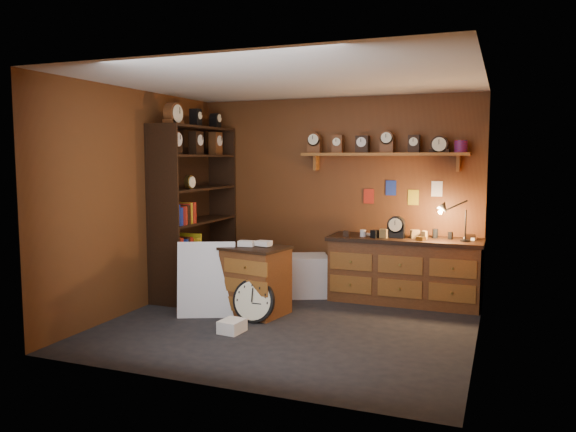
# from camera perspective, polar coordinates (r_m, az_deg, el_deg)

# --- Properties ---
(floor) EXTENTS (4.00, 4.00, 0.00)m
(floor) POSITION_cam_1_polar(r_m,az_deg,el_deg) (6.42, 0.04, -11.04)
(floor) COLOR black
(floor) RESTS_ON ground
(room_shell) EXTENTS (4.02, 3.62, 2.71)m
(room_shell) POSITION_cam_1_polar(r_m,az_deg,el_deg) (6.23, 0.79, 4.52)
(room_shell) COLOR brown
(room_shell) RESTS_ON ground
(shelving_unit) EXTENTS (0.47, 1.60, 2.58)m
(shelving_unit) POSITION_cam_1_polar(r_m,az_deg,el_deg) (7.84, -9.64, 1.32)
(shelving_unit) COLOR black
(shelving_unit) RESTS_ON ground
(workbench) EXTENTS (1.95, 0.66, 1.36)m
(workbench) POSITION_cam_1_polar(r_m,az_deg,el_deg) (7.43, 11.73, -5.06)
(workbench) COLOR brown
(workbench) RESTS_ON ground
(low_cabinet) EXTENTS (0.82, 0.73, 0.91)m
(low_cabinet) POSITION_cam_1_polar(r_m,az_deg,el_deg) (6.77, -3.30, -6.28)
(low_cabinet) COLOR brown
(low_cabinet) RESTS_ON ground
(big_round_clock) EXTENTS (0.50, 0.17, 0.51)m
(big_round_clock) POSITION_cam_1_polar(r_m,az_deg,el_deg) (6.50, -3.52, -8.58)
(big_round_clock) COLOR black
(big_round_clock) RESTS_ON ground
(white_panel) EXTENTS (0.70, 0.45, 0.90)m
(white_panel) POSITION_cam_1_polar(r_m,az_deg,el_deg) (6.85, -8.23, -10.01)
(white_panel) COLOR silver
(white_panel) RESTS_ON ground
(mini_fridge) EXTENTS (0.70, 0.73, 0.55)m
(mini_fridge) POSITION_cam_1_polar(r_m,az_deg,el_deg) (7.70, 2.02, -6.04)
(mini_fridge) COLOR silver
(mini_fridge) RESTS_ON ground
(floor_box_a) EXTENTS (0.33, 0.31, 0.16)m
(floor_box_a) POSITION_cam_1_polar(r_m,az_deg,el_deg) (7.23, -5.86, -8.46)
(floor_box_a) COLOR olive
(floor_box_a) RESTS_ON ground
(floor_box_b) EXTENTS (0.25, 0.29, 0.14)m
(floor_box_b) POSITION_cam_1_polar(r_m,az_deg,el_deg) (6.19, -5.71, -11.07)
(floor_box_b) COLOR white
(floor_box_b) RESTS_ON ground
(floor_box_c) EXTENTS (0.27, 0.24, 0.17)m
(floor_box_c) POSITION_cam_1_polar(r_m,az_deg,el_deg) (7.63, -0.42, -7.62)
(floor_box_c) COLOR olive
(floor_box_c) RESTS_ON ground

